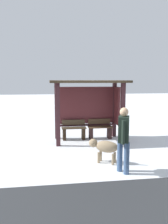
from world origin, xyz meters
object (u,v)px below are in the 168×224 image
bus_shelter (90,97)px  bench_left_inside (74,131)px  bench_center_inside (100,130)px  person_walking (124,135)px  dog (104,147)px

bus_shelter → bench_left_inside: bus_shelter is taller
bench_left_inside → bench_center_inside: bench_center_inside is taller
bus_shelter → bench_left_inside: bearing=170.1°
person_walking → bus_shelter: bearing=93.8°
bench_left_inside → dog: size_ratio=1.07×
bus_shelter → bench_left_inside: 1.48m
bench_left_inside → bench_center_inside: size_ratio=1.00×
bench_center_inside → dog: (-0.50, -2.82, 0.12)m
bench_left_inside → person_walking: (0.85, -3.62, 0.62)m
bus_shelter → person_walking: (0.23, -3.51, -0.72)m
bus_shelter → bench_center_inside: size_ratio=3.02×
bus_shelter → person_walking: bearing=-86.2°
bench_center_inside → dog: 2.86m
bench_left_inside → person_walking: 3.77m
bench_center_inside → person_walking: (-0.20, -3.62, 0.63)m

